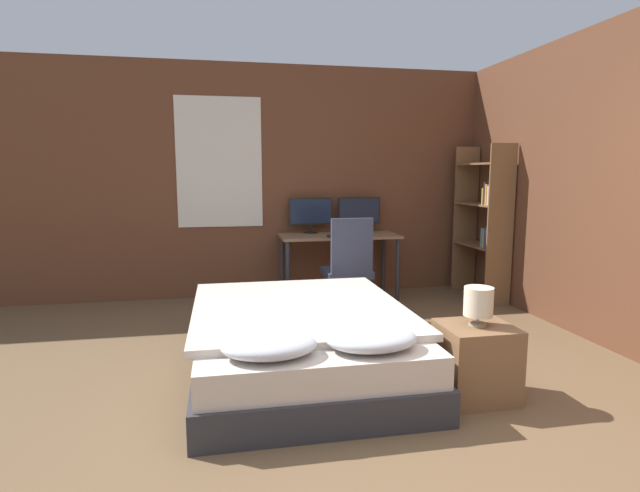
% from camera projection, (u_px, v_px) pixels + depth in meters
% --- Properties ---
extents(ground_plane, '(20.00, 20.00, 0.00)m').
position_uv_depth(ground_plane, '(435.00, 460.00, 2.55)').
color(ground_plane, brown).
extents(wall_back, '(12.00, 0.08, 2.70)m').
position_uv_depth(wall_back, '(308.00, 182.00, 5.98)').
color(wall_back, brown).
rests_on(wall_back, ground_plane).
extents(wall_side_right, '(0.06, 12.00, 2.70)m').
position_uv_depth(wall_side_right, '(601.00, 186.00, 4.22)').
color(wall_side_right, brown).
rests_on(wall_side_right, ground_plane).
extents(bed, '(1.55, 2.07, 0.55)m').
position_uv_depth(bed, '(301.00, 340.00, 3.67)').
color(bed, '#2D2D33').
rests_on(bed, ground_plane).
extents(nightstand, '(0.45, 0.42, 0.49)m').
position_uv_depth(nightstand, '(476.00, 362.00, 3.23)').
color(nightstand, brown).
rests_on(nightstand, ground_plane).
extents(bedside_lamp, '(0.18, 0.18, 0.25)m').
position_uv_depth(bedside_lamp, '(478.00, 302.00, 3.18)').
color(bedside_lamp, gray).
rests_on(bedside_lamp, nightstand).
extents(desk, '(1.36, 0.61, 0.75)m').
position_uv_depth(desk, '(339.00, 243.00, 5.77)').
color(desk, '#846042').
rests_on(desk, ground_plane).
extents(monitor_left, '(0.51, 0.16, 0.41)m').
position_uv_depth(monitor_left, '(311.00, 213.00, 5.86)').
color(monitor_left, black).
rests_on(monitor_left, desk).
extents(monitor_right, '(0.51, 0.16, 0.41)m').
position_uv_depth(monitor_right, '(359.00, 212.00, 5.97)').
color(monitor_right, black).
rests_on(monitor_right, desk).
extents(keyboard, '(0.35, 0.13, 0.02)m').
position_uv_depth(keyboard, '(343.00, 236.00, 5.56)').
color(keyboard, black).
rests_on(keyboard, desk).
extents(computer_mouse, '(0.07, 0.05, 0.04)m').
position_uv_depth(computer_mouse, '(366.00, 234.00, 5.61)').
color(computer_mouse, black).
rests_on(computer_mouse, desk).
extents(office_chair, '(0.52, 0.52, 1.02)m').
position_uv_depth(office_chair, '(348.00, 276.00, 5.14)').
color(office_chair, black).
rests_on(office_chair, ground_plane).
extents(bookshelf, '(0.31, 0.82, 1.77)m').
position_uv_depth(bookshelf, '(486.00, 216.00, 5.70)').
color(bookshelf, brown).
rests_on(bookshelf, ground_plane).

